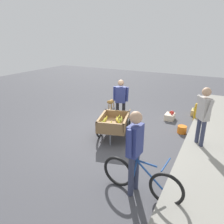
{
  "coord_description": "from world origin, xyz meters",
  "views": [
    {
      "loc": [
        5.35,
        2.87,
        2.91
      ],
      "look_at": [
        0.1,
        0.09,
        0.75
      ],
      "focal_mm": 33.82,
      "sensor_mm": 36.0,
      "label": 1
    }
  ],
  "objects_px": {
    "fruit_cart": "(114,124)",
    "dog": "(111,102)",
    "plastic_bucket": "(182,130)",
    "bystander_person": "(203,113)",
    "mixed_fruit_crate": "(170,116)",
    "fire_hydrant": "(197,112)",
    "apple_crate": "(196,112)",
    "bicycle": "(141,179)",
    "cyclist_person": "(135,146)",
    "vendor_person": "(121,98)"
  },
  "relations": [
    {
      "from": "vendor_person",
      "to": "plastic_bucket",
      "type": "xyz_separation_m",
      "value": [
        -0.19,
        2.07,
        -0.8
      ]
    },
    {
      "from": "fruit_cart",
      "to": "vendor_person",
      "type": "xyz_separation_m",
      "value": [
        -1.11,
        -0.31,
        0.48
      ]
    },
    {
      "from": "plastic_bucket",
      "to": "bicycle",
      "type": "bearing_deg",
      "value": -3.4
    },
    {
      "from": "cyclist_person",
      "to": "dog",
      "type": "xyz_separation_m",
      "value": [
        -4.3,
        -2.79,
        -0.75
      ]
    },
    {
      "from": "vendor_person",
      "to": "fire_hydrant",
      "type": "distance_m",
      "value": 2.8
    },
    {
      "from": "fire_hydrant",
      "to": "mixed_fruit_crate",
      "type": "relative_size",
      "value": 1.52
    },
    {
      "from": "fruit_cart",
      "to": "bystander_person",
      "type": "distance_m",
      "value": 2.47
    },
    {
      "from": "cyclist_person",
      "to": "bystander_person",
      "type": "height_order",
      "value": "bystander_person"
    },
    {
      "from": "fruit_cart",
      "to": "dog",
      "type": "bearing_deg",
      "value": -150.15
    },
    {
      "from": "plastic_bucket",
      "to": "apple_crate",
      "type": "bearing_deg",
      "value": 174.97
    },
    {
      "from": "fruit_cart",
      "to": "fire_hydrant",
      "type": "xyz_separation_m",
      "value": [
        -2.58,
        2.01,
        -0.1
      ]
    },
    {
      "from": "cyclist_person",
      "to": "dog",
      "type": "distance_m",
      "value": 5.18
    },
    {
      "from": "fire_hydrant",
      "to": "bicycle",
      "type": "bearing_deg",
      "value": -5.58
    },
    {
      "from": "vendor_person",
      "to": "bystander_person",
      "type": "xyz_separation_m",
      "value": [
        0.57,
        2.65,
        0.11
      ]
    },
    {
      "from": "dog",
      "to": "apple_crate",
      "type": "xyz_separation_m",
      "value": [
        -0.79,
        3.3,
        -0.15
      ]
    },
    {
      "from": "cyclist_person",
      "to": "vendor_person",
      "type": "bearing_deg",
      "value": -150.12
    },
    {
      "from": "apple_crate",
      "to": "mixed_fruit_crate",
      "type": "distance_m",
      "value": 1.21
    },
    {
      "from": "dog",
      "to": "plastic_bucket",
      "type": "distance_m",
      "value": 3.33
    },
    {
      "from": "cyclist_person",
      "to": "dog",
      "type": "bearing_deg",
      "value": -146.97
    },
    {
      "from": "fire_hydrant",
      "to": "mixed_fruit_crate",
      "type": "height_order",
      "value": "fire_hydrant"
    },
    {
      "from": "apple_crate",
      "to": "bystander_person",
      "type": "bearing_deg",
      "value": 8.86
    },
    {
      "from": "fruit_cart",
      "to": "apple_crate",
      "type": "distance_m",
      "value": 3.74
    },
    {
      "from": "fruit_cart",
      "to": "dog",
      "type": "distance_m",
      "value": 2.77
    },
    {
      "from": "mixed_fruit_crate",
      "to": "dog",
      "type": "bearing_deg",
      "value": -93.17
    },
    {
      "from": "plastic_bucket",
      "to": "bystander_person",
      "type": "bearing_deg",
      "value": 37.43
    },
    {
      "from": "fruit_cart",
      "to": "dog",
      "type": "height_order",
      "value": "fruit_cart"
    },
    {
      "from": "cyclist_person",
      "to": "fire_hydrant",
      "type": "bearing_deg",
      "value": 172.5
    },
    {
      "from": "fire_hydrant",
      "to": "bystander_person",
      "type": "xyz_separation_m",
      "value": [
        2.04,
        0.33,
        0.69
      ]
    },
    {
      "from": "mixed_fruit_crate",
      "to": "bystander_person",
      "type": "bearing_deg",
      "value": 34.64
    },
    {
      "from": "dog",
      "to": "bicycle",
      "type": "bearing_deg",
      "value": 34.36
    },
    {
      "from": "plastic_bucket",
      "to": "apple_crate",
      "type": "distance_m",
      "value": 1.9
    },
    {
      "from": "vendor_person",
      "to": "fruit_cart",
      "type": "bearing_deg",
      "value": 15.67
    },
    {
      "from": "dog",
      "to": "apple_crate",
      "type": "height_order",
      "value": "dog"
    },
    {
      "from": "bicycle",
      "to": "cyclist_person",
      "type": "xyz_separation_m",
      "value": [
        -0.01,
        -0.15,
        0.66
      ]
    },
    {
      "from": "fruit_cart",
      "to": "bystander_person",
      "type": "relative_size",
      "value": 1.06
    },
    {
      "from": "bystander_person",
      "to": "bicycle",
      "type": "bearing_deg",
      "value": -17.48
    },
    {
      "from": "dog",
      "to": "mixed_fruit_crate",
      "type": "distance_m",
      "value": 2.53
    },
    {
      "from": "dog",
      "to": "fire_hydrant",
      "type": "height_order",
      "value": "fire_hydrant"
    },
    {
      "from": "dog",
      "to": "plastic_bucket",
      "type": "xyz_separation_m",
      "value": [
        1.1,
        3.14,
        -0.15
      ]
    },
    {
      "from": "vendor_person",
      "to": "apple_crate",
      "type": "distance_m",
      "value": 3.15
    },
    {
      "from": "cyclist_person",
      "to": "mixed_fruit_crate",
      "type": "bearing_deg",
      "value": -176.33
    },
    {
      "from": "fire_hydrant",
      "to": "mixed_fruit_crate",
      "type": "bearing_deg",
      "value": -69.57
    },
    {
      "from": "fire_hydrant",
      "to": "dog",
      "type": "bearing_deg",
      "value": -86.97
    },
    {
      "from": "cyclist_person",
      "to": "apple_crate",
      "type": "bearing_deg",
      "value": 174.29
    },
    {
      "from": "mixed_fruit_crate",
      "to": "bystander_person",
      "type": "xyz_separation_m",
      "value": [
        1.72,
        1.19,
        0.9
      ]
    },
    {
      "from": "apple_crate",
      "to": "cyclist_person",
      "type": "bearing_deg",
      "value": -5.71
    },
    {
      "from": "dog",
      "to": "bystander_person",
      "type": "bearing_deg",
      "value": 63.39
    },
    {
      "from": "dog",
      "to": "bystander_person",
      "type": "relative_size",
      "value": 0.4
    },
    {
      "from": "cyclist_person",
      "to": "fruit_cart",
      "type": "bearing_deg",
      "value": -143.26
    },
    {
      "from": "cyclist_person",
      "to": "mixed_fruit_crate",
      "type": "height_order",
      "value": "cyclist_person"
    }
  ]
}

